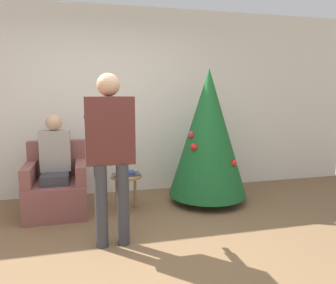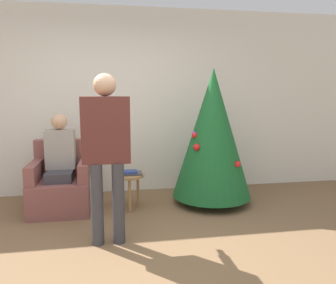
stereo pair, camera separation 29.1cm
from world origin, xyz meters
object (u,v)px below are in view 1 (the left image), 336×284
armchair (57,188)px  side_stool (126,181)px  person_standing (110,143)px  christmas_tree (208,133)px  person_seated (55,160)px

armchair → side_stool: bearing=-9.1°
person_standing → christmas_tree: bearing=34.9°
christmas_tree → side_stool: christmas_tree is taller
christmas_tree → armchair: christmas_tree is taller
person_seated → side_stool: (0.85, -0.11, -0.28)m
person_standing → person_seated: bearing=120.6°
christmas_tree → person_standing: 1.67m
christmas_tree → person_standing: bearing=-145.1°
armchair → person_seated: 0.36m
christmas_tree → armchair: (-1.96, 0.07, -0.64)m
christmas_tree → side_stool: 1.25m
side_stool → person_seated: bearing=172.4°
christmas_tree → armchair: 2.07m
person_seated → side_stool: person_seated is taller
person_seated → side_stool: bearing=-7.6°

